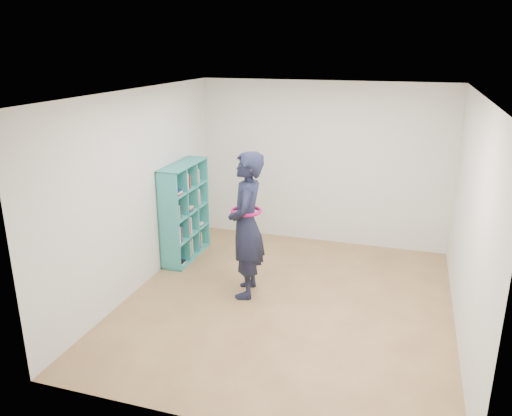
% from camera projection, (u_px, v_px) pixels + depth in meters
% --- Properties ---
extents(floor, '(4.50, 4.50, 0.00)m').
position_uv_depth(floor, '(287.00, 303.00, 6.31)').
color(floor, brown).
rests_on(floor, ground).
extents(ceiling, '(4.50, 4.50, 0.00)m').
position_uv_depth(ceiling, '(291.00, 93.00, 5.51)').
color(ceiling, white).
rests_on(ceiling, wall_back).
extents(wall_left, '(0.02, 4.50, 2.60)m').
position_uv_depth(wall_left, '(139.00, 191.00, 6.48)').
color(wall_left, silver).
rests_on(wall_left, floor).
extents(wall_right, '(0.02, 4.50, 2.60)m').
position_uv_depth(wall_right, '(470.00, 222.00, 5.34)').
color(wall_right, silver).
rests_on(wall_right, floor).
extents(wall_back, '(4.00, 0.02, 2.60)m').
position_uv_depth(wall_back, '(323.00, 164.00, 7.95)').
color(wall_back, silver).
rests_on(wall_back, floor).
extents(wall_front, '(4.00, 0.02, 2.60)m').
position_uv_depth(wall_front, '(220.00, 289.00, 3.87)').
color(wall_front, silver).
rests_on(wall_front, floor).
extents(bookshelf, '(0.32, 1.10, 1.46)m').
position_uv_depth(bookshelf, '(183.00, 212.00, 7.49)').
color(bookshelf, teal).
rests_on(bookshelf, floor).
extents(person, '(0.58, 0.76, 1.89)m').
position_uv_depth(person, '(246.00, 225.00, 6.27)').
color(person, black).
rests_on(person, floor).
extents(smartphone, '(0.02, 0.09, 0.13)m').
position_uv_depth(smartphone, '(237.00, 214.00, 6.33)').
color(smartphone, silver).
rests_on(smartphone, person).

